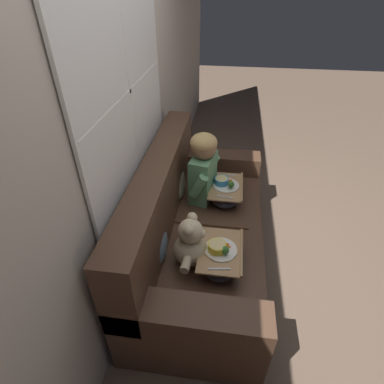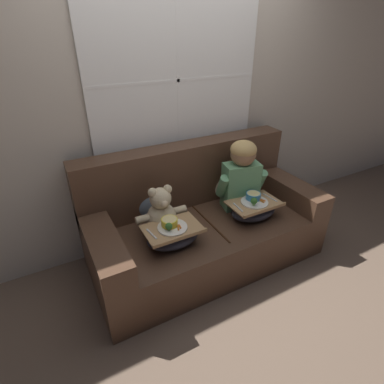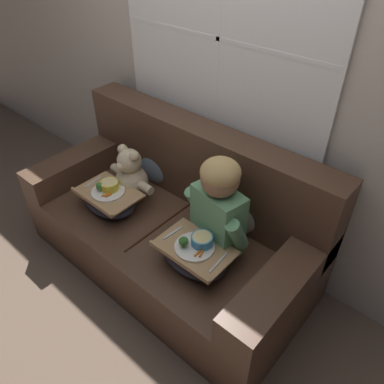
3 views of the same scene
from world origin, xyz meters
TOP-DOWN VIEW (x-y plane):
  - ground_plane at (0.00, 0.00)m, footprint 14.00×14.00m
  - wall_back_with_window at (0.00, 0.54)m, footprint 8.00×0.08m
  - couch at (0.00, 0.08)m, footprint 1.99×0.94m
  - throw_pillow_behind_child at (0.39, 0.29)m, footprint 0.36×0.17m
  - throw_pillow_behind_teddy at (-0.39, 0.29)m, footprint 0.32×0.16m
  - child_figure at (0.39, 0.06)m, footprint 0.47×0.26m
  - teddy_bear at (-0.39, 0.05)m, footprint 0.43×0.29m
  - lap_tray_child at (0.39, -0.15)m, footprint 0.44×0.29m
  - lap_tray_teddy at (-0.39, -0.15)m, footprint 0.43×0.30m

SIDE VIEW (x-z plane):
  - ground_plane at x=0.00m, z-range 0.00..0.00m
  - couch at x=0.00m, z-range -0.15..0.83m
  - lap_tray_teddy at x=-0.39m, z-range 0.38..0.60m
  - lap_tray_child at x=0.39m, z-range 0.38..0.60m
  - teddy_bear at x=-0.39m, z-range 0.38..0.78m
  - throw_pillow_behind_child at x=0.39m, z-range 0.40..0.77m
  - throw_pillow_behind_teddy at x=-0.39m, z-range 0.41..0.75m
  - child_figure at x=0.39m, z-range 0.44..1.07m
  - wall_back_with_window at x=0.00m, z-range 0.01..2.61m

